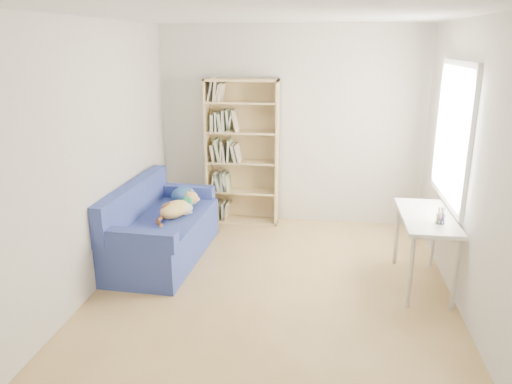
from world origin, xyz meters
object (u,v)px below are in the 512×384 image
(bookshelf, at_px, (242,158))
(desk, at_px, (426,223))
(sofa, at_px, (161,230))
(pen_cup, at_px, (441,217))

(bookshelf, xyz_separation_m, desk, (2.10, -1.61, -0.22))
(sofa, bearing_deg, pen_cup, -7.84)
(pen_cup, bearing_deg, desk, 109.40)
(pen_cup, bearing_deg, sofa, 169.72)
(desk, bearing_deg, sofa, 173.76)
(bookshelf, bearing_deg, sofa, -119.31)
(sofa, xyz_separation_m, bookshelf, (0.73, 1.30, 0.56))
(bookshelf, distance_m, desk, 2.66)
(bookshelf, relative_size, desk, 1.79)
(bookshelf, bearing_deg, pen_cup, -39.95)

